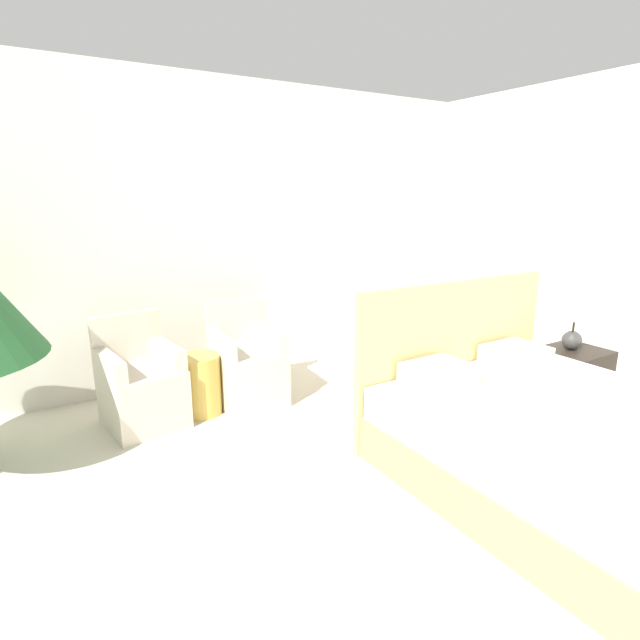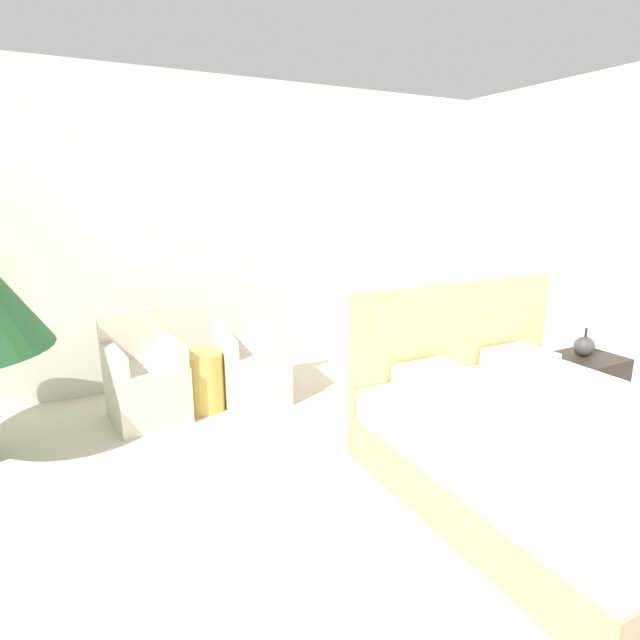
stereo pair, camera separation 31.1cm
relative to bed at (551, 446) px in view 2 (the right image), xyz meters
name	(u,v)px [view 2 (the right image)]	position (x,y,z in m)	size (l,w,h in m)	color
wall_back	(226,233)	(-1.15, 3.01, 1.16)	(10.00, 0.06, 2.90)	silver
bed	(551,446)	(0.00, 0.00, 0.00)	(1.88, 1.99, 1.19)	#8C7A5B
armchair_near_window_left	(146,384)	(-2.12, 2.24, 0.01)	(0.64, 0.67, 0.88)	beige
armchair_near_window_right	(252,367)	(-1.19, 2.24, 0.01)	(0.60, 0.64, 0.88)	beige
nightstand	(584,384)	(1.24, 0.66, -0.04)	(0.53, 0.47, 0.50)	black
table_lamp	(588,317)	(1.22, 0.69, 0.55)	(0.27, 0.27, 0.53)	#333333
side_table	(203,381)	(-1.65, 2.20, -0.03)	(0.37, 0.37, 0.52)	gold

